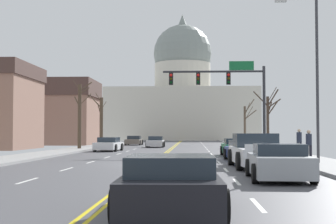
# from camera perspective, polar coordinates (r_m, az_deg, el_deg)

# --- Properties ---
(ground) EXTENTS (20.00, 180.00, 0.20)m
(ground) POSITION_cam_1_polar(r_m,az_deg,el_deg) (25.03, -1.90, -6.05)
(ground) COLOR #4B4B51
(signal_gantry) EXTENTS (7.91, 0.41, 7.00)m
(signal_gantry) POSITION_cam_1_polar(r_m,az_deg,el_deg) (38.40, 6.92, 2.97)
(signal_gantry) COLOR #28282D
(signal_gantry) RESTS_ON ground
(street_lamp_right) EXTENTS (2.09, 0.24, 8.26)m
(street_lamp_right) POSITION_cam_1_polar(r_m,az_deg,el_deg) (25.37, 16.31, 5.32)
(street_lamp_right) COLOR #333338
(street_lamp_right) RESTS_ON ground
(capitol_building) EXTENTS (31.23, 23.90, 27.84)m
(capitol_building) POSITION_cam_1_polar(r_m,az_deg,el_deg) (108.58, 1.69, 1.36)
(capitol_building) COLOR beige
(capitol_building) RESTS_ON ground
(sedan_near_00) EXTENTS (2.06, 4.59, 1.22)m
(sedan_near_00) POSITION_cam_1_polar(r_m,az_deg,el_deg) (34.38, 7.93, -4.09)
(sedan_near_00) COLOR #1E7247
(sedan_near_00) RESTS_ON ground
(sedan_near_01) EXTENTS (2.21, 4.49, 1.17)m
(sedan_near_01) POSITION_cam_1_polar(r_m,az_deg,el_deg) (28.66, 8.86, -4.47)
(sedan_near_01) COLOR navy
(sedan_near_01) RESTS_ON ground
(pickup_truck_near_02) EXTENTS (2.49, 5.72, 1.58)m
(pickup_truck_near_02) POSITION_cam_1_polar(r_m,az_deg,el_deg) (23.30, 10.28, -4.60)
(pickup_truck_near_02) COLOR silver
(pickup_truck_near_02) RESTS_ON ground
(sedan_near_03) EXTENTS (2.16, 4.38, 1.24)m
(sedan_near_03) POSITION_cam_1_polar(r_m,az_deg,el_deg) (17.39, 12.67, -5.74)
(sedan_near_03) COLOR #9EA3A8
(sedan_near_03) RESTS_ON ground
(sedan_near_04) EXTENTS (2.18, 4.39, 1.17)m
(sedan_near_04) POSITION_cam_1_polar(r_m,az_deg,el_deg) (10.07, 0.31, -8.43)
(sedan_near_04) COLOR black
(sedan_near_04) RESTS_ON ground
(sedan_oncoming_00) EXTENTS (2.13, 4.65, 1.20)m
(sedan_oncoming_00) POSITION_cam_1_polar(r_m,az_deg,el_deg) (43.26, -6.89, -3.75)
(sedan_oncoming_00) COLOR silver
(sedan_oncoming_00) RESTS_ON ground
(sedan_oncoming_01) EXTENTS (1.92, 4.32, 1.20)m
(sedan_oncoming_01) POSITION_cam_1_polar(r_m,az_deg,el_deg) (54.10, -1.45, -3.50)
(sedan_oncoming_01) COLOR silver
(sedan_oncoming_01) RESTS_ON ground
(sedan_oncoming_02) EXTENTS (2.06, 4.45, 1.18)m
(sedan_oncoming_02) POSITION_cam_1_polar(r_m,az_deg,el_deg) (63.75, -3.95, -3.33)
(sedan_oncoming_02) COLOR #6B6056
(sedan_oncoming_02) RESTS_ON ground
(flank_building_02) EXTENTS (12.87, 9.12, 8.44)m
(flank_building_02) POSITION_cam_1_polar(r_m,az_deg,el_deg) (66.78, -13.80, -0.02)
(flank_building_02) COLOR #8C6656
(flank_building_02) RESTS_ON ground
(bare_tree_00) EXTENTS (1.34, 1.86, 5.24)m
(bare_tree_00) POSITION_cam_1_polar(r_m,az_deg,el_deg) (55.41, 8.97, -1.30)
(bare_tree_00) COLOR brown
(bare_tree_00) RESTS_ON ground
(bare_tree_01) EXTENTS (1.53, 1.75, 5.80)m
(bare_tree_01) POSITION_cam_1_polar(r_m,az_deg,el_deg) (54.62, -7.74, -0.99)
(bare_tree_01) COLOR #4C3D2D
(bare_tree_01) RESTS_ON ground
(bare_tree_02) EXTENTS (2.58, 2.34, 5.38)m
(bare_tree_02) POSITION_cam_1_polar(r_m,az_deg,el_deg) (44.47, 11.54, -0.60)
(bare_tree_02) COLOR #423328
(bare_tree_02) RESTS_ON ground
(bare_tree_03) EXTENTS (1.90, 1.09, 6.35)m
(bare_tree_03) POSITION_cam_1_polar(r_m,az_deg,el_deg) (46.52, -10.17, -0.27)
(bare_tree_03) COLOR #4C3D2D
(bare_tree_03) RESTS_ON ground
(pedestrian_00) EXTENTS (0.35, 0.34, 1.72)m
(pedestrian_00) POSITION_cam_1_polar(r_m,az_deg,el_deg) (33.69, 14.93, -3.20)
(pedestrian_00) COLOR #33333D
(pedestrian_00) RESTS_ON ground
(pedestrian_01) EXTENTS (0.35, 0.34, 1.62)m
(pedestrian_01) POSITION_cam_1_polar(r_m,az_deg,el_deg) (29.27, 15.98, -3.43)
(pedestrian_01) COLOR black
(pedestrian_01) RESTS_ON ground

